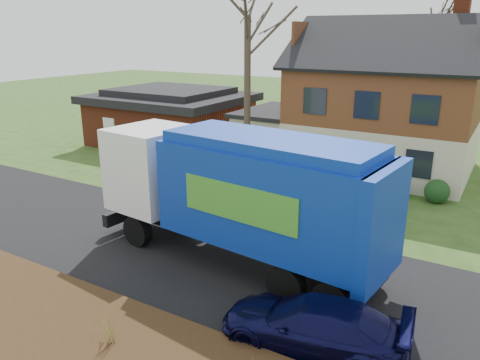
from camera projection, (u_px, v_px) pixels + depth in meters
The scene contains 10 objects.
ground at pixel (211, 259), 15.72m from camera, with size 120.00×120.00×0.00m, color #2A4818.
road at pixel (211, 259), 15.72m from camera, with size 80.00×7.00×0.02m, color black.
mulch_verge at pixel (88, 340), 11.34m from camera, with size 80.00×3.50×0.30m, color black.
main_house at pixel (377, 95), 25.18m from camera, with size 12.95×8.95×9.26m.
ranch_house at pixel (171, 116), 31.66m from camera, with size 9.80×8.20×3.70m.
garbage_truck at pixel (241, 190), 14.71m from camera, with size 10.44×3.80×4.37m.
silver_sedan at pixel (190, 184), 21.21m from camera, with size 1.51×4.32×1.42m, color #97999E.
navy_wagon at pixel (312, 325), 11.09m from camera, with size 1.82×4.48×1.30m, color #0B0B33.
tree_back at pixel (437, 10), 30.32m from camera, with size 3.26×3.26×10.34m.
grass_clump_mid at pixel (106, 326), 10.92m from camera, with size 0.31×0.26×0.87m.
Camera 1 is at (8.09, -11.69, 7.30)m, focal length 35.00 mm.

